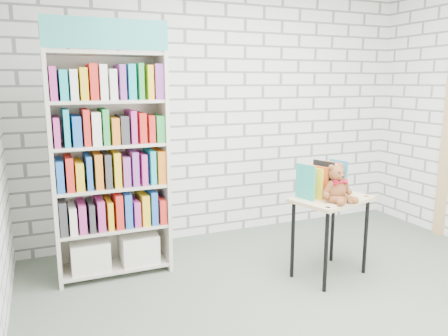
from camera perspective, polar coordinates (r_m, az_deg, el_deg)
name	(u,v)px	position (r m, az deg, el deg)	size (l,w,h in m)	color
ground	(328,311)	(3.61, 13.43, -17.76)	(4.50, 4.50, 0.00)	#525D4E
room_shell	(340,74)	(3.17, 14.92, 11.82)	(4.52, 4.02, 2.81)	silver
bookshelf	(110,164)	(3.97, -14.65, 0.46)	(0.99, 0.39, 2.23)	beige
display_table	(331,209)	(3.99, 13.80, -5.16)	(0.78, 0.64, 0.73)	tan
table_books	(322,180)	(4.00, 12.71, -1.50)	(0.51, 0.33, 0.28)	teal
teddy_bear	(337,187)	(3.82, 14.59, -2.37)	(0.30, 0.27, 0.32)	brown
door_trim	(447,144)	(5.45, 27.08, 2.81)	(0.05, 0.12, 2.10)	tan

